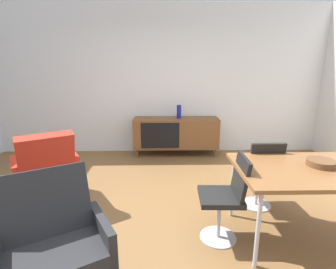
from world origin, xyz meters
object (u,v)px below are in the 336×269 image
Objects in this scene: wooden_bowl_on_table at (321,163)px; dining_chair_near_window at (227,195)px; lounge_chair_red at (46,168)px; sideboard at (176,133)px; dining_chair_back_left at (261,171)px; vase_cobalt at (179,112)px; armchair_black_shell at (53,242)px; dining_table at (322,172)px.

wooden_bowl_on_table is 0.94m from dining_chair_near_window.
sideboard is at bearing 47.51° from lounge_chair_red.
dining_chair_back_left reaches higher than sideboard.
wooden_bowl_on_table is at bearing 2.85° from dining_chair_near_window.
sideboard is 6.42× the size of vase_cobalt.
sideboard is 3.36m from armchair_black_shell.
sideboard is at bearing -178.11° from vase_cobalt.
armchair_black_shell is at bearing -154.68° from dining_chair_near_window.
vase_cobalt is 0.16× the size of dining_table.
vase_cobalt is at bearing 115.05° from dining_table.
dining_chair_near_window is 0.90× the size of armchair_black_shell.
vase_cobalt is 2.53m from lounge_chair_red.
wooden_bowl_on_table is at bearing -64.48° from vase_cobalt.
dining_chair_near_window is (0.36, -2.55, 0.03)m from sideboard.
wooden_bowl_on_table is 0.69m from dining_chair_back_left.
dining_chair_near_window is at bearing -83.27° from vase_cobalt.
wooden_bowl_on_table reaches higher than dining_table.
sideboard is at bearing 116.59° from wooden_bowl_on_table.
armchair_black_shell is (-1.02, -3.20, 0.03)m from sideboard.
armchair_black_shell is at bearing -147.69° from dining_chair_back_left.
sideboard is 1.87× the size of dining_chair_back_left.
sideboard is at bearing 72.30° from armchair_black_shell.
dining_chair_near_window is (-0.54, -0.56, 0.00)m from dining_chair_back_left.
dining_table is at bearing 16.10° from armchair_black_shell.
sideboard is 1.87× the size of dining_chair_near_window.
vase_cobalt reaches higher than wooden_bowl_on_table.
dining_table reaches higher than sideboard.
armchair_black_shell is (0.65, -1.38, 0.00)m from lounge_chair_red.
armchair_black_shell is (-1.92, -1.21, -0.00)m from dining_chair_back_left.
dining_chair_back_left is 0.90× the size of lounge_chair_red.
vase_cobalt is 2.81m from dining_table.
dining_table is (1.25, -2.54, 0.26)m from sideboard.
lounge_chair_red reaches higher than sideboard.
vase_cobalt is at bearing 96.73° from dining_chair_near_window.
lounge_chair_red is at bearing -133.43° from vase_cobalt.
wooden_bowl_on_table is 0.27× the size of armchair_black_shell.
dining_chair_near_window reaches higher than dining_table.
dining_table is 0.08m from wooden_bowl_on_table.
dining_table is 6.15× the size of wooden_bowl_on_table.
armchair_black_shell is at bearing -108.61° from vase_cobalt.
sideboard is 6.15× the size of wooden_bowl_on_table.
wooden_bowl_on_table is 2.40m from armchair_black_shell.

